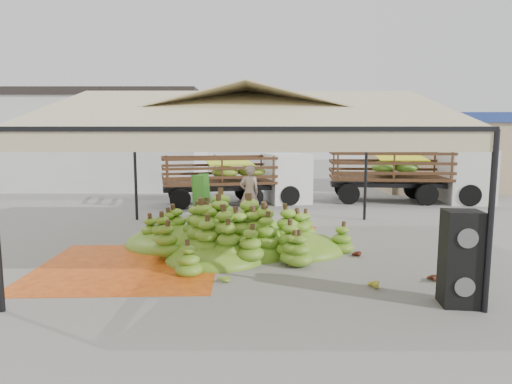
{
  "coord_description": "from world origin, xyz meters",
  "views": [
    {
      "loc": [
        0.24,
        -10.78,
        2.87
      ],
      "look_at": [
        0.2,
        1.5,
        1.3
      ],
      "focal_mm": 30.0,
      "sensor_mm": 36.0,
      "label": 1
    }
  ],
  "objects_px": {
    "speaker_stack": "(460,258)",
    "vendor": "(249,193)",
    "truck_right": "(415,170)",
    "banana_heap": "(236,223)",
    "truck_left": "(242,173)"
  },
  "relations": [
    {
      "from": "speaker_stack",
      "to": "vendor",
      "type": "xyz_separation_m",
      "value": [
        -3.74,
        7.47,
        0.15
      ]
    },
    {
      "from": "truck_right",
      "to": "banana_heap",
      "type": "bearing_deg",
      "value": -127.13
    },
    {
      "from": "vendor",
      "to": "truck_right",
      "type": "bearing_deg",
      "value": -169.5
    },
    {
      "from": "speaker_stack",
      "to": "vendor",
      "type": "bearing_deg",
      "value": 122.79
    },
    {
      "from": "speaker_stack",
      "to": "truck_left",
      "type": "distance_m",
      "value": 12.13
    },
    {
      "from": "vendor",
      "to": "truck_left",
      "type": "xyz_separation_m",
      "value": [
        -0.37,
        3.92,
        0.36
      ]
    },
    {
      "from": "banana_heap",
      "to": "truck_right",
      "type": "height_order",
      "value": "truck_right"
    },
    {
      "from": "vendor",
      "to": "truck_right",
      "type": "relative_size",
      "value": 0.28
    },
    {
      "from": "truck_left",
      "to": "truck_right",
      "type": "bearing_deg",
      "value": -9.09
    },
    {
      "from": "speaker_stack",
      "to": "banana_heap",
      "type": "bearing_deg",
      "value": 142.35
    },
    {
      "from": "speaker_stack",
      "to": "truck_right",
      "type": "relative_size",
      "value": 0.24
    },
    {
      "from": "banana_heap",
      "to": "vendor",
      "type": "bearing_deg",
      "value": 85.81
    },
    {
      "from": "vendor",
      "to": "truck_right",
      "type": "xyz_separation_m",
      "value": [
        7.3,
        4.5,
        0.47
      ]
    },
    {
      "from": "banana_heap",
      "to": "truck_right",
      "type": "distance_m",
      "value": 11.13
    },
    {
      "from": "banana_heap",
      "to": "speaker_stack",
      "type": "height_order",
      "value": "speaker_stack"
    }
  ]
}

